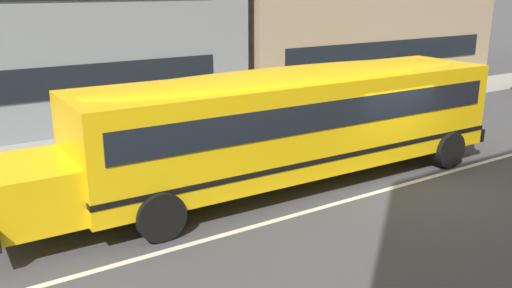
% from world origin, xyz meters
% --- Properties ---
extents(ground_plane, '(400.00, 400.00, 0.00)m').
position_xyz_m(ground_plane, '(0.00, 0.00, 0.00)').
color(ground_plane, '#424244').
extents(sidewalk_far, '(120.00, 3.00, 0.01)m').
position_xyz_m(sidewalk_far, '(0.00, 8.11, 0.01)').
color(sidewalk_far, gray).
rests_on(sidewalk_far, ground_plane).
extents(lane_centreline, '(110.00, 0.16, 0.01)m').
position_xyz_m(lane_centreline, '(0.00, 0.00, 0.00)').
color(lane_centreline, silver).
rests_on(lane_centreline, ground_plane).
extents(school_bus, '(13.65, 3.39, 3.04)m').
position_xyz_m(school_bus, '(-2.51, 1.73, 1.81)').
color(school_bus, yellow).
rests_on(school_bus, ground_plane).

